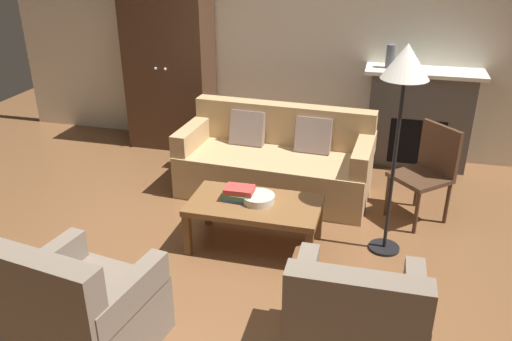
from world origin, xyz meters
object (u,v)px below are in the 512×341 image
(armoire, at_px, (170,64))
(couch, at_px, (276,163))
(fruit_bowl, at_px, (258,198))
(mantel_vase_slate, at_px, (390,56))
(coffee_table, at_px, (255,208))
(side_chair_wooden, at_px, (428,167))
(mantel_vase_jade, at_px, (409,61))
(book_stack, at_px, (239,193))
(armchair_near_right, at_px, (354,329))
(floor_lamp, at_px, (405,75))
(fireplace, at_px, (419,118))
(armchair_near_left, at_px, (83,312))

(armoire, distance_m, couch, 1.97)
(fruit_bowl, relative_size, mantel_vase_slate, 1.09)
(coffee_table, bearing_deg, side_chair_wooden, 32.29)
(coffee_table, relative_size, mantel_vase_jade, 6.32)
(coffee_table, height_order, book_stack, book_stack)
(mantel_vase_slate, bearing_deg, coffee_table, -114.42)
(book_stack, xyz_separation_m, mantel_vase_jade, (1.31, 2.11, 0.73))
(armchair_near_right, xyz_separation_m, floor_lamp, (0.16, 1.44, 1.20))
(fireplace, height_order, armchair_near_right, fireplace)
(coffee_table, height_order, fruit_bowl, fruit_bowl)
(armoire, height_order, armchair_near_left, armoire)
(fruit_bowl, distance_m, side_chair_wooden, 1.63)
(book_stack, xyz_separation_m, armchair_near_right, (1.07, -1.23, -0.16))
(armchair_near_right, bearing_deg, fruit_bowl, 126.34)
(fireplace, bearing_deg, couch, -142.50)
(armchair_near_right, bearing_deg, couch, 113.46)
(fireplace, xyz_separation_m, side_chair_wooden, (0.06, -1.26, -0.06))
(coffee_table, xyz_separation_m, fruit_bowl, (0.03, 0.02, 0.09))
(coffee_table, relative_size, armchair_near_right, 1.25)
(mantel_vase_jade, bearing_deg, side_chair_wooden, -78.86)
(fireplace, relative_size, armchair_near_left, 1.43)
(fireplace, distance_m, fruit_bowl, 2.50)
(fireplace, distance_m, book_stack, 2.60)
(book_stack, bearing_deg, fireplace, 55.00)
(couch, distance_m, armchair_near_right, 2.48)
(armoire, relative_size, floor_lamp, 1.17)
(armoire, height_order, floor_lamp, armoire)
(armchair_near_right, xyz_separation_m, side_chair_wooden, (0.48, 2.10, 0.20))
(couch, relative_size, armchair_near_left, 2.22)
(coffee_table, bearing_deg, armchair_near_left, -115.82)
(mantel_vase_jade, height_order, floor_lamp, floor_lamp)
(coffee_table, xyz_separation_m, book_stack, (-0.14, 0.02, 0.11))
(fireplace, height_order, coffee_table, fireplace)
(armoire, height_order, side_chair_wooden, armoire)
(coffee_table, relative_size, floor_lamp, 0.63)
(armoire, bearing_deg, side_chair_wooden, -21.35)
(mantel_vase_slate, xyz_separation_m, armchair_near_right, (-0.04, -3.34, -0.93))
(coffee_table, relative_size, book_stack, 4.24)
(fruit_bowl, distance_m, armchair_near_right, 1.53)
(mantel_vase_jade, xyz_separation_m, armchair_near_left, (-1.88, -3.61, -0.89))
(armchair_near_right, bearing_deg, armchair_near_left, -170.54)
(side_chair_wooden, height_order, floor_lamp, floor_lamp)
(couch, xyz_separation_m, book_stack, (-0.09, -1.05, 0.16))
(mantel_vase_jade, bearing_deg, armoire, -178.76)
(fruit_bowl, relative_size, book_stack, 1.06)
(armchair_near_right, bearing_deg, side_chair_wooden, 77.13)
(fruit_bowl, bearing_deg, armoire, 128.54)
(floor_lamp, bearing_deg, coffee_table, -168.12)
(book_stack, relative_size, armchair_near_left, 0.29)
(armoire, relative_size, armchair_near_left, 2.32)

